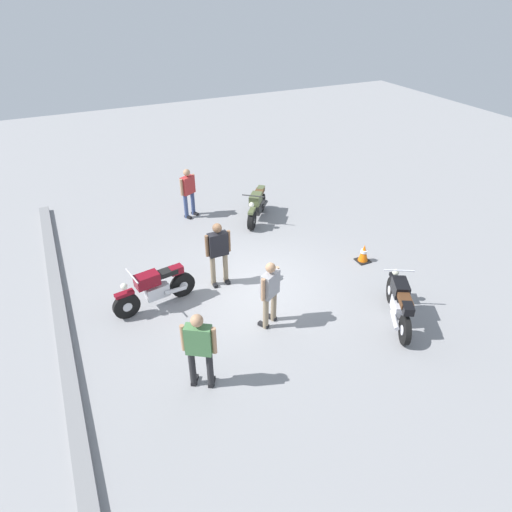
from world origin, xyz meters
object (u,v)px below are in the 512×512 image
object	(u,v)px
motorcycle_olive_vintage	(257,206)
motorcycle_maroon_cruiser	(155,288)
person_in_black_shirt	(218,250)
traffic_cone	(364,253)
person_in_green_shirt	(199,347)
person_in_red_shirt	(188,190)
person_in_gray_shirt	(270,290)
motorcycle_black_cruiser	(399,303)

from	to	relation	value
motorcycle_olive_vintage	motorcycle_maroon_cruiser	world-z (taller)	motorcycle_maroon_cruiser
person_in_black_shirt	traffic_cone	xyz separation A→B (m)	(-0.73, -4.02, -0.75)
motorcycle_olive_vintage	motorcycle_maroon_cruiser	bearing A→B (deg)	-14.91
person_in_green_shirt	person_in_red_shirt	distance (m)	7.37
person_in_gray_shirt	person_in_red_shirt	bearing A→B (deg)	-30.50
traffic_cone	person_in_green_shirt	bearing A→B (deg)	112.79
person_in_green_shirt	traffic_cone	xyz separation A→B (m)	(2.34, -5.58, -0.76)
person_in_gray_shirt	person_in_green_shirt	bearing A→B (deg)	88.17
motorcycle_olive_vintage	person_in_red_shirt	bearing A→B (deg)	-82.64
motorcycle_maroon_cruiser	traffic_cone	xyz separation A→B (m)	(-0.49, -5.75, -0.26)
motorcycle_black_cruiser	person_in_gray_shirt	xyz separation A→B (m)	(1.15, 2.72, 0.43)
motorcycle_black_cruiser	person_in_red_shirt	distance (m)	7.65
motorcycle_olive_vintage	person_in_black_shirt	size ratio (longest dim) A/B	0.93
motorcycle_olive_vintage	motorcycle_maroon_cruiser	size ratio (longest dim) A/B	0.78
person_in_green_shirt	traffic_cone	size ratio (longest dim) A/B	3.33
traffic_cone	person_in_black_shirt	bearing A→B (deg)	79.70
person_in_gray_shirt	traffic_cone	bearing A→B (deg)	-100.66
person_in_gray_shirt	person_in_red_shirt	size ratio (longest dim) A/B	1.01
person_in_red_shirt	person_in_green_shirt	bearing A→B (deg)	-43.96
person_in_gray_shirt	person_in_black_shirt	distance (m)	2.04
motorcycle_black_cruiser	person_in_gray_shirt	distance (m)	2.99
motorcycle_black_cruiser	person_in_black_shirt	bearing A→B (deg)	73.88
motorcycle_olive_vintage	person_in_red_shirt	size ratio (longest dim) A/B	0.99
motorcycle_olive_vintage	person_in_green_shirt	bearing A→B (deg)	4.51
motorcycle_maroon_cruiser	traffic_cone	world-z (taller)	motorcycle_maroon_cruiser
person_in_red_shirt	motorcycle_maroon_cruiser	bearing A→B (deg)	-55.42
person_in_black_shirt	motorcycle_black_cruiser	bearing A→B (deg)	45.12
motorcycle_maroon_cruiser	person_in_green_shirt	xyz separation A→B (m)	(-2.83, -0.17, 0.50)
motorcycle_maroon_cruiser	person_in_gray_shirt	bearing A→B (deg)	131.09
motorcycle_black_cruiser	motorcycle_maroon_cruiser	xyz separation A→B (m)	(2.90, 4.90, 0.00)
motorcycle_olive_vintage	person_in_gray_shirt	world-z (taller)	person_in_gray_shirt
motorcycle_maroon_cruiser	person_in_red_shirt	xyz separation A→B (m)	(4.24, -2.22, 0.41)
motorcycle_black_cruiser	motorcycle_olive_vintage	bearing A→B (deg)	35.87
motorcycle_black_cruiser	person_in_black_shirt	distance (m)	4.50
person_in_gray_shirt	traffic_cone	size ratio (longest dim) A/B	3.14
person_in_gray_shirt	person_in_black_shirt	world-z (taller)	person_in_black_shirt
person_in_green_shirt	person_in_black_shirt	world-z (taller)	person_in_green_shirt
person_in_green_shirt	traffic_cone	bearing A→B (deg)	-34.52
motorcycle_black_cruiser	person_in_green_shirt	size ratio (longest dim) A/B	1.07
person_in_green_shirt	person_in_gray_shirt	xyz separation A→B (m)	(1.08, -2.01, -0.07)
motorcycle_black_cruiser	traffic_cone	xyz separation A→B (m)	(2.41, -0.84, -0.26)
person_in_green_shirt	person_in_red_shirt	world-z (taller)	person_in_green_shirt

